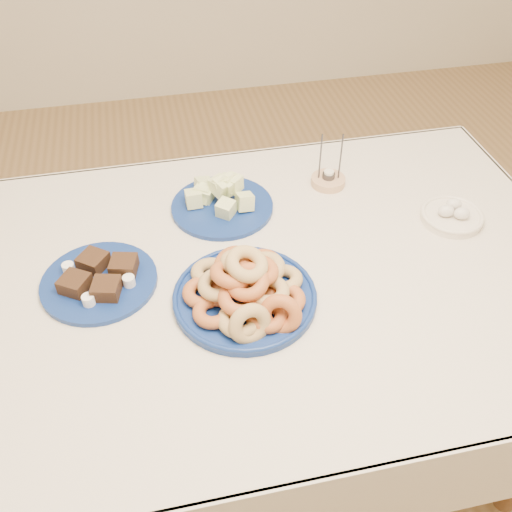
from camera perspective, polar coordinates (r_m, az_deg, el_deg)
name	(u,v)px	position (r m, az deg, el deg)	size (l,w,h in m)	color
ground	(253,431)	(2.02, -0.31, -17.12)	(5.00, 5.00, 0.00)	olive
dining_table	(252,301)	(1.50, -0.41, -4.55)	(1.71, 1.11, 0.75)	brown
donut_platter	(246,290)	(1.32, -1.02, -3.43)	(0.36, 0.36, 0.16)	navy
melon_plate	(221,200)	(1.61, -3.56, 5.62)	(0.33, 0.33, 0.10)	navy
brownie_plate	(99,279)	(1.43, -15.41, -2.27)	(0.35, 0.35, 0.05)	navy
candle_holder	(328,180)	(1.72, 7.23, 7.58)	(0.12, 0.12, 0.17)	tan
egg_bowl	(452,215)	(1.65, 19.01, 3.87)	(0.21, 0.21, 0.06)	silver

